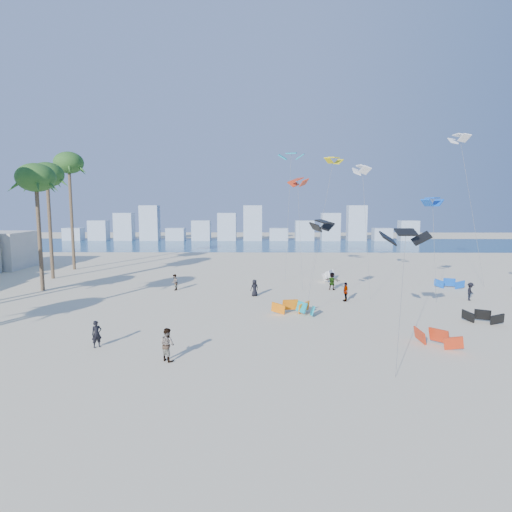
{
  "coord_description": "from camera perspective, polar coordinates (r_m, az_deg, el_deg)",
  "views": [
    {
      "loc": [
        3.45,
        -19.46,
        8.95
      ],
      "look_at": [
        3.0,
        16.0,
        4.5
      ],
      "focal_mm": 29.7,
      "sensor_mm": 36.0,
      "label": 1
    }
  ],
  "objects": [
    {
      "name": "ground",
      "position": [
        21.69,
        -8.9,
        -17.3
      ],
      "size": [
        220.0,
        220.0,
        0.0
      ],
      "primitive_type": "plane",
      "color": "beige",
      "rests_on": "ground"
    },
    {
      "name": "ocean",
      "position": [
        91.96,
        -1.43,
        1.56
      ],
      "size": [
        220.0,
        220.0,
        0.0
      ],
      "primitive_type": "plane",
      "color": "navy",
      "rests_on": "ground"
    },
    {
      "name": "kitesurfer_near",
      "position": [
        28.52,
        -20.67,
        -9.82
      ],
      "size": [
        0.74,
        0.71,
        1.7
      ],
      "primitive_type": "imported",
      "rotation": [
        0.0,
        0.0,
        0.68
      ],
      "color": "black",
      "rests_on": "ground"
    },
    {
      "name": "kitesurfer_mid",
      "position": [
        25.11,
        -11.86,
        -11.57
      ],
      "size": [
        1.18,
        1.14,
        1.91
      ],
      "primitive_type": "imported",
      "rotation": [
        0.0,
        0.0,
        2.46
      ],
      "color": "gray",
      "rests_on": "ground"
    },
    {
      "name": "kitesurfers_far",
      "position": [
        42.42,
        11.14,
        -3.97
      ],
      "size": [
        34.69,
        6.37,
        1.82
      ],
      "color": "black",
      "rests_on": "ground"
    },
    {
      "name": "grounded_kites",
      "position": [
        39.22,
        15.32,
        -5.56
      ],
      "size": [
        21.05,
        25.85,
        1.1
      ],
      "color": "#0E90A9",
      "rests_on": "ground"
    },
    {
      "name": "flying_kites",
      "position": [
        44.27,
        16.6,
        9.91
      ],
      "size": [
        25.48,
        33.1,
        17.19
      ],
      "color": "black",
      "rests_on": "ground"
    },
    {
      "name": "distant_skyline",
      "position": [
        101.73,
        -1.89,
        3.84
      ],
      "size": [
        85.0,
        3.0,
        8.4
      ],
      "color": "#9EADBF",
      "rests_on": "ground"
    }
  ]
}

